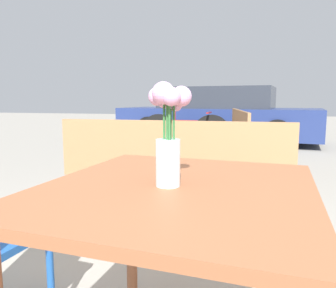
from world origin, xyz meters
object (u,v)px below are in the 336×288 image
bench_near (174,173)px  parked_car (217,116)px  bench_middle (233,138)px  bicycle (185,132)px  table_front (177,217)px  flower_vase (168,130)px

bench_near → parked_car: parked_car is taller
bench_middle → bicycle: bench_middle is taller
table_front → bench_near: 1.36m
table_front → bench_middle: 3.58m
table_front → bench_near: size_ratio=0.58×
bench_near → parked_car: (-0.26, 5.55, 0.15)m
table_front → parked_car: parked_car is taller
flower_vase → parked_car: parked_car is taller
bench_middle → bicycle: bearing=122.4°
bench_middle → flower_vase: bearing=-89.9°
flower_vase → bench_middle: (-0.00, 3.60, -0.43)m
table_front → flower_vase: (-0.02, -0.02, 0.27)m
bench_near → bicycle: bench_near is taller
table_front → flower_vase: 0.28m
bench_middle → parked_car: bearing=99.6°
bicycle → parked_car: parked_car is taller
bench_near → table_front: bearing=-76.2°
parked_car → bench_middle: bearing=-80.4°
flower_vase → bench_middle: size_ratio=0.17×
bench_near → bicycle: (-0.70, 3.84, -0.09)m
table_front → bench_middle: size_ratio=0.51×
table_front → bench_near: (-0.32, 1.31, -0.17)m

